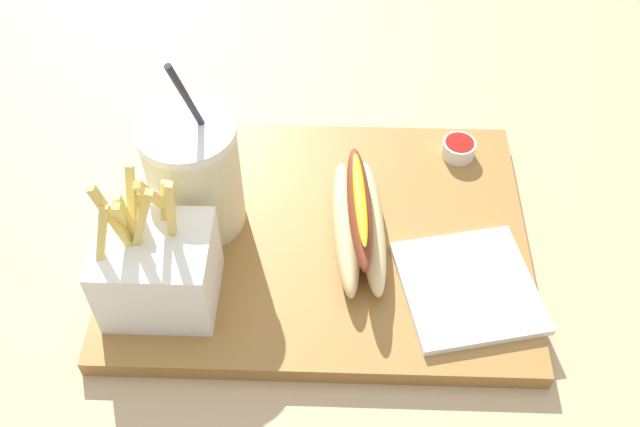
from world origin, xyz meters
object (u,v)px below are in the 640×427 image
(fries_basket, at_px, (157,268))
(napkin_stack, at_px, (468,287))
(ketchup_cup_2, at_px, (189,149))
(ketchup_cup_1, at_px, (459,148))
(hot_dog_1, at_px, (359,221))
(soda_cup, at_px, (194,175))

(fries_basket, xyz_separation_m, napkin_stack, (0.30, 0.02, -0.04))
(ketchup_cup_2, relative_size, napkin_stack, 0.23)
(napkin_stack, bearing_deg, fries_basket, -176.87)
(ketchup_cup_2, bearing_deg, ketchup_cup_1, 2.29)
(ketchup_cup_2, bearing_deg, fries_basket, -88.86)
(hot_dog_1, distance_m, ketchup_cup_2, 0.23)
(hot_dog_1, bearing_deg, ketchup_cup_2, 149.43)
(soda_cup, relative_size, ketchup_cup_2, 6.93)
(soda_cup, relative_size, ketchup_cup_1, 5.44)
(fries_basket, bearing_deg, soda_cup, 77.40)
(soda_cup, xyz_separation_m, ketchup_cup_2, (-0.03, 0.09, -0.05))
(ketchup_cup_1, relative_size, ketchup_cup_2, 1.27)
(fries_basket, bearing_deg, ketchup_cup_1, 33.98)
(fries_basket, relative_size, ketchup_cup_1, 4.16)
(hot_dog_1, xyz_separation_m, ketchup_cup_2, (-0.20, 0.12, -0.01))
(soda_cup, height_order, fries_basket, soda_cup)
(soda_cup, relative_size, napkin_stack, 1.61)
(hot_dog_1, height_order, ketchup_cup_1, hot_dog_1)
(ketchup_cup_1, bearing_deg, fries_basket, -146.02)
(ketchup_cup_1, distance_m, napkin_stack, 0.19)
(ketchup_cup_1, bearing_deg, ketchup_cup_2, -177.71)
(napkin_stack, bearing_deg, hot_dog_1, 149.99)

